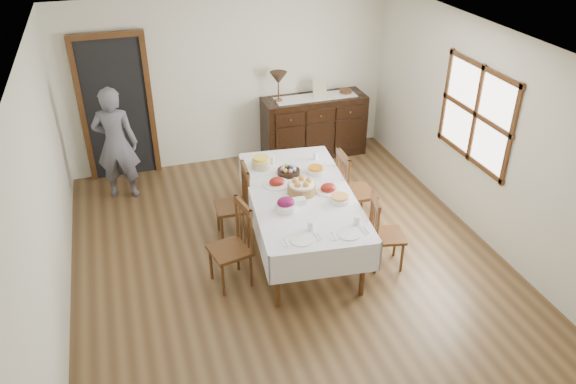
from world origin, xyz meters
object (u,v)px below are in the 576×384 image
object	(u,v)px
sideboard	(314,126)
dining_table	(301,199)
person	(115,140)
table_lamp	(278,79)
chair_right_far	(352,189)
chair_left_far	(236,202)
chair_left_near	(234,244)
chair_right_near	(383,232)

from	to	relation	value
sideboard	dining_table	bearing A→B (deg)	-113.42
sideboard	person	xyz separation A→B (m)	(-3.06, -0.42, 0.38)
dining_table	table_lamp	size ratio (longest dim) A/B	5.33
dining_table	chair_right_far	bearing A→B (deg)	27.50
chair_left_far	person	distance (m)	2.04
dining_table	chair_right_far	xyz separation A→B (m)	(0.81, 0.31, -0.17)
dining_table	chair_left_far	world-z (taller)	chair_left_far
chair_left_near	sideboard	bearing A→B (deg)	132.97
chair_right_near	chair_right_far	xyz separation A→B (m)	(0.00, 0.92, 0.07)
chair_left_far	chair_left_near	bearing A→B (deg)	-11.82
dining_table	chair_left_far	distance (m)	0.88
chair_left_near	chair_right_far	world-z (taller)	chair_right_far
chair_left_far	table_lamp	size ratio (longest dim) A/B	2.13
chair_left_near	dining_table	bearing A→B (deg)	100.39
chair_right_near	sideboard	world-z (taller)	sideboard
chair_left_near	chair_left_far	bearing A→B (deg)	153.30
dining_table	table_lamp	xyz separation A→B (m)	(0.47, 2.44, 0.63)
dining_table	person	bearing A→B (deg)	141.15
sideboard	person	world-z (taller)	person
chair_right_far	dining_table	bearing A→B (deg)	112.48
table_lamp	chair_left_far	bearing A→B (deg)	-120.71
dining_table	chair_right_near	bearing A→B (deg)	-30.72
chair_left_far	sideboard	world-z (taller)	sideboard
chair_left_near	table_lamp	xyz separation A→B (m)	(1.38, 2.82, 0.83)
chair_right_far	sideboard	bearing A→B (deg)	-5.49
chair_left_far	chair_right_near	bearing A→B (deg)	55.91
dining_table	chair_left_near	bearing A→B (deg)	-151.34
chair_left_far	table_lamp	bearing A→B (deg)	152.11
sideboard	chair_right_near	bearing A→B (deg)	-94.68
chair_left_far	chair_right_far	world-z (taller)	chair_right_far
person	chair_left_far	bearing A→B (deg)	145.16
chair_right_far	sideboard	distance (m)	2.13
chair_right_near	person	size ratio (longest dim) A/B	0.53
dining_table	sideboard	xyz separation A→B (m)	(1.05, 2.43, -0.21)
chair_left_near	chair_left_far	xyz separation A→B (m)	(0.23, 0.89, -0.01)
chair_right_far	sideboard	world-z (taller)	chair_right_far
chair_left_near	sideboard	xyz separation A→B (m)	(1.96, 2.81, -0.01)
person	table_lamp	size ratio (longest dim) A/B	3.79
table_lamp	person	bearing A→B (deg)	-170.00
chair_right_far	person	xyz separation A→B (m)	(-2.81, 1.69, 0.34)
dining_table	sideboard	world-z (taller)	sideboard
dining_table	chair_right_far	distance (m)	0.88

